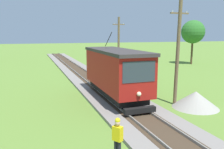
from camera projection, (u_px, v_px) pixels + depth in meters
The scene contains 6 objects.
red_tram at pixel (115, 71), 17.35m from camera, with size 2.60×8.54×4.79m.
utility_pole_near_tram at pixel (178, 53), 15.82m from camera, with size 1.40×0.41×7.17m.
utility_pole_mid at pixel (119, 47), 26.26m from camera, with size 1.40×0.33×6.82m.
gravel_pile at pixel (195, 99), 15.76m from camera, with size 3.10×3.10×1.13m, color #9E998E.
track_worker at pixel (118, 137), 9.02m from camera, with size 0.41×0.45×1.78m.
tree_right_near at pixel (193, 32), 37.82m from camera, with size 3.78×3.78×7.19m.
Camera 1 is at (-5.94, 1.38, 4.95)m, focal length 37.25 mm.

